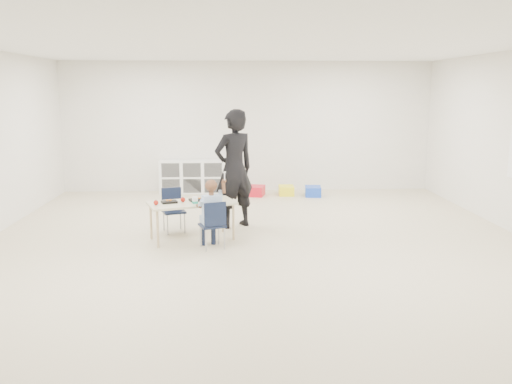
{
  "coord_description": "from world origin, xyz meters",
  "views": [
    {
      "loc": [
        -0.37,
        -7.31,
        2.19
      ],
      "look_at": [
        -0.04,
        -0.23,
        0.85
      ],
      "focal_mm": 38.0,
      "sensor_mm": 36.0,
      "label": 1
    }
  ],
  "objects_px": {
    "table": "(192,221)",
    "chair_near": "(212,224)",
    "child": "(212,211)",
    "adult": "(234,169)",
    "cubby_shelf": "(193,177)"
  },
  "relations": [
    {
      "from": "child",
      "to": "cubby_shelf",
      "type": "relative_size",
      "value": 0.77
    },
    {
      "from": "chair_near",
      "to": "adult",
      "type": "height_order",
      "value": "adult"
    },
    {
      "from": "child",
      "to": "adult",
      "type": "bearing_deg",
      "value": 56.4
    },
    {
      "from": "child",
      "to": "adult",
      "type": "distance_m",
      "value": 1.31
    },
    {
      "from": "chair_near",
      "to": "child",
      "type": "relative_size",
      "value": 0.63
    },
    {
      "from": "table",
      "to": "chair_near",
      "type": "distance_m",
      "value": 0.55
    },
    {
      "from": "chair_near",
      "to": "child",
      "type": "xyz_separation_m",
      "value": [
        0.0,
        -0.0,
        0.2
      ]
    },
    {
      "from": "child",
      "to": "adult",
      "type": "xyz_separation_m",
      "value": [
        0.32,
        1.21,
        0.41
      ]
    },
    {
      "from": "child",
      "to": "table",
      "type": "bearing_deg",
      "value": 105.78
    },
    {
      "from": "adult",
      "to": "child",
      "type": "bearing_deg",
      "value": 43.99
    },
    {
      "from": "child",
      "to": "adult",
      "type": "relative_size",
      "value": 0.57
    },
    {
      "from": "table",
      "to": "adult",
      "type": "xyz_separation_m",
      "value": [
        0.63,
        0.75,
        0.66
      ]
    },
    {
      "from": "table",
      "to": "child",
      "type": "distance_m",
      "value": 0.61
    },
    {
      "from": "child",
      "to": "cubby_shelf",
      "type": "distance_m",
      "value": 4.27
    },
    {
      "from": "cubby_shelf",
      "to": "adult",
      "type": "xyz_separation_m",
      "value": [
        0.88,
        -3.02,
        0.6
      ]
    }
  ]
}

